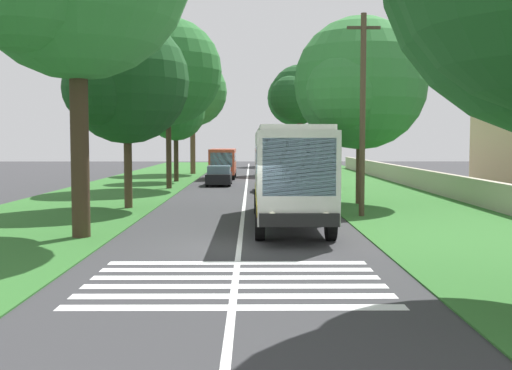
% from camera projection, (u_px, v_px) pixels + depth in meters
% --- Properties ---
extents(ground, '(160.00, 160.00, 0.00)m').
position_uv_depth(ground, '(239.00, 246.00, 19.38)').
color(ground, '#333335').
extents(grass_verge_left, '(120.00, 8.00, 0.04)m').
position_uv_depth(grass_verge_left, '(93.00, 200.00, 34.28)').
color(grass_verge_left, '#2D6628').
rests_on(grass_verge_left, ground).
extents(grass_verge_right, '(120.00, 8.00, 0.04)m').
position_uv_depth(grass_verge_right, '(396.00, 200.00, 34.39)').
color(grass_verge_right, '#2D6628').
rests_on(grass_verge_right, ground).
extents(centre_line, '(110.00, 0.16, 0.01)m').
position_uv_depth(centre_line, '(245.00, 200.00, 34.34)').
color(centre_line, silver).
rests_on(centre_line, ground).
extents(coach_bus, '(11.16, 2.62, 3.73)m').
position_uv_depth(coach_bus, '(289.00, 169.00, 24.37)').
color(coach_bus, silver).
rests_on(coach_bus, ground).
extents(zebra_crossing, '(4.95, 6.80, 0.01)m').
position_uv_depth(zebra_crossing, '(235.00, 282.00, 14.52)').
color(zebra_crossing, silver).
rests_on(zebra_crossing, ground).
extents(trailing_car_0, '(4.30, 1.78, 1.43)m').
position_uv_depth(trailing_car_0, '(272.00, 181.00, 40.82)').
color(trailing_car_0, black).
rests_on(trailing_car_0, ground).
extents(trailing_car_1, '(4.30, 1.78, 1.43)m').
position_uv_depth(trailing_car_1, '(219.00, 176.00, 45.94)').
color(trailing_car_1, black).
rests_on(trailing_car_1, ground).
extents(trailing_minibus_0, '(6.00, 2.14, 2.53)m').
position_uv_depth(trailing_minibus_0, '(223.00, 161.00, 54.06)').
color(trailing_minibus_0, '#CC4C33').
rests_on(trailing_minibus_0, ground).
extents(roadside_tree_left_1, '(7.95, 6.64, 11.21)m').
position_uv_depth(roadside_tree_left_1, '(191.00, 94.00, 61.00)').
color(roadside_tree_left_1, brown).
rests_on(roadside_tree_left_1, grass_verge_left).
extents(roadside_tree_left_2, '(8.52, 7.14, 11.35)m').
position_uv_depth(roadside_tree_left_2, '(164.00, 74.00, 41.89)').
color(roadside_tree_left_2, '#3D2D1E').
rests_on(roadside_tree_left_2, grass_verge_left).
extents(roadside_tree_left_3, '(5.49, 4.63, 7.82)m').
position_uv_depth(roadside_tree_left_3, '(174.00, 113.00, 49.51)').
color(roadside_tree_left_3, '#3D2D1E').
rests_on(roadside_tree_left_3, grass_verge_left).
extents(roadside_tree_left_4, '(6.67, 5.90, 8.94)m').
position_uv_depth(roadside_tree_left_4, '(124.00, 84.00, 29.87)').
color(roadside_tree_left_4, '#4C3826').
rests_on(roadside_tree_left_4, grass_verge_left).
extents(roadside_tree_right_0, '(7.06, 5.81, 10.52)m').
position_uv_depth(roadside_tree_right_0, '(298.00, 96.00, 61.08)').
color(roadside_tree_right_0, '#4C3826').
rests_on(roadside_tree_right_0, grass_verge_right).
extents(roadside_tree_right_1, '(8.68, 7.11, 12.22)m').
position_uv_depth(roadside_tree_right_1, '(294.00, 100.00, 81.48)').
color(roadside_tree_right_1, brown).
rests_on(roadside_tree_right_1, grass_verge_right).
extents(roadside_tree_right_3, '(5.28, 4.58, 9.34)m').
position_uv_depth(roadside_tree_right_3, '(336.00, 86.00, 42.63)').
color(roadside_tree_right_3, '#4C3826').
rests_on(roadside_tree_right_3, grass_verge_right).
extents(roadside_tree_right_4, '(7.65, 6.68, 9.42)m').
position_uv_depth(roadside_tree_right_4, '(357.00, 86.00, 32.00)').
color(roadside_tree_right_4, '#4C3826').
rests_on(roadside_tree_right_4, grass_verge_right).
extents(utility_pole, '(0.24, 1.40, 8.50)m').
position_uv_depth(utility_pole, '(363.00, 112.00, 26.62)').
color(utility_pole, '#473828').
rests_on(utility_pole, grass_verge_right).
extents(roadside_wall, '(70.00, 0.40, 1.30)m').
position_uv_depth(roadside_wall, '(432.00, 182.00, 39.36)').
color(roadside_wall, '#B2A893').
rests_on(roadside_wall, grass_verge_right).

